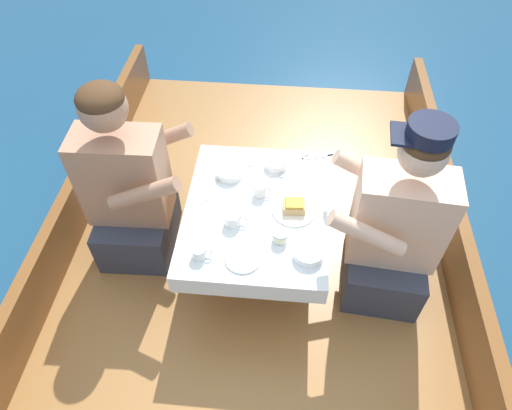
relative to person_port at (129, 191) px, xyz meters
The scene contains 22 objects.
ground_plane 0.97m from the person_port, 15.54° to the right, with size 60.00×60.00×0.00m, color navy.
boat_deck 0.86m from the person_port, 15.54° to the right, with size 2.09×3.50×0.31m, color #9E6B38.
gunwale_port 0.50m from the person_port, 155.62° to the right, with size 0.06×3.50×0.29m, color brown.
gunwale_starboard 1.68m from the person_port, ahead, with size 0.06×3.50×0.29m, color brown.
cockpit_table 0.64m from the person_port, ahead, with size 0.66×0.84×0.43m.
person_port is the anchor object (origin of this frame).
person_starboard 1.27m from the person_port, ahead, with size 0.55×0.47×1.02m.
plate_sandwich 0.81m from the person_port, ahead, with size 0.21×0.21×0.01m.
plate_bread 0.71m from the person_port, 31.43° to the right, with size 0.16×0.16×0.01m.
sandwich 0.81m from the person_port, ahead, with size 0.10×0.09×0.05m.
bowl_port_near 0.74m from the person_port, 16.57° to the left, with size 0.11×0.11×0.04m.
bowl_starboard_near 0.50m from the person_port, 15.04° to the left, with size 0.13×0.13×0.04m.
bowl_center_far 0.94m from the person_port, 20.48° to the right, with size 0.13×0.13×0.04m.
coffee_cup_port 0.56m from the person_port, 41.49° to the right, with size 0.09×0.06×0.05m.
coffee_cup_starboard 0.57m from the person_port, 18.36° to the right, with size 0.10×0.08×0.06m.
coffee_cup_center 0.64m from the person_port, ahead, with size 0.09×0.06×0.06m.
tin_can 0.80m from the person_port, 18.68° to the right, with size 0.07×0.07×0.05m.
utensil_knife_starboard 0.42m from the person_port, ahead, with size 0.05×0.17×0.00m.
utensil_fork_starboard 0.98m from the person_port, 17.93° to the left, with size 0.17×0.06×0.00m.
utensil_spoon_port 0.88m from the person_port, 18.02° to the left, with size 0.07×0.17×0.01m.
utensil_spoon_starboard 0.62m from the person_port, 15.83° to the left, with size 0.07×0.17×0.01m.
utensil_spoon_center 0.78m from the person_port, ahead, with size 0.12×0.14×0.01m.
Camera 1 is at (0.13, -1.29, 2.33)m, focal length 32.00 mm.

